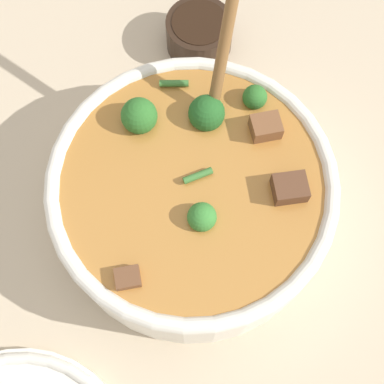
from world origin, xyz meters
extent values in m
plane|color=#C6B293|center=(0.00, 0.00, 0.00)|extent=(4.00, 4.00, 0.00)
cylinder|color=white|center=(0.00, 0.00, 0.04)|extent=(0.29, 0.29, 0.08)
torus|color=white|center=(0.00, 0.00, 0.08)|extent=(0.29, 0.29, 0.02)
cylinder|color=#B27533|center=(0.00, 0.00, 0.06)|extent=(0.27, 0.27, 0.05)
sphere|color=#2D6B28|center=(0.09, -0.01, 0.10)|extent=(0.04, 0.04, 0.04)
cylinder|color=#6B9956|center=(0.09, -0.01, 0.07)|extent=(0.01, 0.01, 0.02)
sphere|color=#235B23|center=(0.04, -0.06, 0.09)|extent=(0.04, 0.04, 0.04)
cylinder|color=#6B9956|center=(0.04, -0.06, 0.07)|extent=(0.01, 0.01, 0.02)
sphere|color=#387F33|center=(-0.03, 0.02, 0.09)|extent=(0.03, 0.03, 0.03)
cylinder|color=#6B9956|center=(-0.03, 0.02, 0.07)|extent=(0.01, 0.01, 0.01)
sphere|color=#2D6B28|center=(0.02, -0.11, 0.09)|extent=(0.03, 0.03, 0.03)
cylinder|color=#6B9956|center=(0.02, -0.11, 0.07)|extent=(0.01, 0.01, 0.01)
cube|color=brown|center=(-0.07, -0.06, 0.09)|extent=(0.04, 0.04, 0.02)
cube|color=brown|center=(-0.03, 0.11, 0.09)|extent=(0.03, 0.03, 0.02)
cube|color=brown|center=(-0.01, -0.09, 0.09)|extent=(0.04, 0.04, 0.02)
cylinder|color=#3D7533|center=(0.00, -0.01, 0.09)|extent=(0.02, 0.03, 0.01)
cylinder|color=#3D7533|center=(0.09, -0.06, 0.09)|extent=(0.03, 0.03, 0.01)
ellipsoid|color=brown|center=(0.04, -0.06, 0.08)|extent=(0.04, 0.03, 0.01)
cylinder|color=brown|center=(0.07, -0.10, 0.16)|extent=(0.07, 0.10, 0.16)
cylinder|color=black|center=(0.16, -0.16, 0.02)|extent=(0.08, 0.08, 0.04)
cylinder|color=black|center=(0.16, -0.16, 0.04)|extent=(0.07, 0.07, 0.02)
camera|label=1|loc=(-0.15, 0.13, 0.57)|focal=50.00mm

